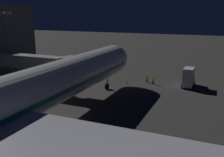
# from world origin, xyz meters

# --- Properties ---
(ground_plane) EXTENTS (320.00, 320.00, 0.00)m
(ground_plane) POSITION_xyz_m (0.00, 0.00, 0.00)
(ground_plane) COLOR #383533
(jet_bridge) EXTENTS (19.94, 3.40, 7.01)m
(jet_bridge) POSITION_xyz_m (10.84, -12.88, 5.47)
(jet_bridge) COLOR #9E9E99
(jet_bridge) RESTS_ON ground_plane
(apron_floodlight_mast) EXTENTS (2.90, 0.50, 14.87)m
(apron_floodlight_mast) POSITION_xyz_m (25.50, -19.91, 8.82)
(apron_floodlight_mast) COLOR #59595E
(apron_floodlight_mast) RESTS_ON ground_plane
(catering_truck) EXTENTS (2.36, 4.94, 3.95)m
(catering_truck) POSITION_xyz_m (-14.41, -26.83, 1.96)
(catering_truck) COLOR silver
(catering_truck) RESTS_ON ground_plane
(ground_crew_near_nose_gear) EXTENTS (0.40, 0.40, 1.85)m
(ground_crew_near_nose_gear) POSITION_xyz_m (-7.43, -25.85, 1.02)
(ground_crew_near_nose_gear) COLOR black
(ground_crew_near_nose_gear) RESTS_ON ground_plane
(ground_crew_marshaller_fwd) EXTENTS (0.40, 0.40, 1.80)m
(ground_crew_marshaller_fwd) POSITION_xyz_m (-5.79, -26.87, 0.99)
(ground_crew_marshaller_fwd) COLOR black
(ground_crew_marshaller_fwd) RESTS_ON ground_plane
(traffic_cone_nose_port) EXTENTS (0.36, 0.36, 0.55)m
(traffic_cone_nose_port) POSITION_xyz_m (-2.20, -24.26, 0.28)
(traffic_cone_nose_port) COLOR orange
(traffic_cone_nose_port) RESTS_ON ground_plane
(traffic_cone_nose_starboard) EXTENTS (0.36, 0.36, 0.55)m
(traffic_cone_nose_starboard) POSITION_xyz_m (2.20, -24.26, 0.28)
(traffic_cone_nose_starboard) COLOR orange
(traffic_cone_nose_starboard) RESTS_ON ground_plane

